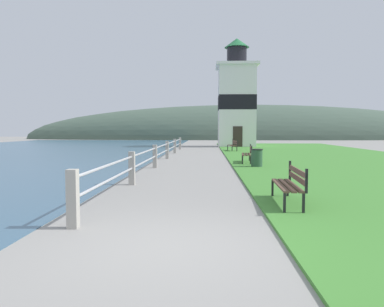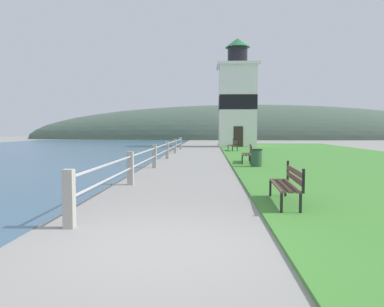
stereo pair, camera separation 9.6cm
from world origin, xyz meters
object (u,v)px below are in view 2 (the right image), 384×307
at_px(park_bench_far, 234,145).
at_px(trash_bin, 256,158).
at_px(lighthouse, 237,100).
at_px(park_bench_midway, 248,153).
at_px(park_bench_near, 288,182).

xyz_separation_m(park_bench_far, trash_bin, (0.20, -12.28, -0.11)).
height_order(lighthouse, trash_bin, lighthouse).
distance_m(park_bench_midway, park_bench_far, 10.31).
xyz_separation_m(park_bench_near, park_bench_midway, (0.17, 10.34, 0.00)).
distance_m(park_bench_near, lighthouse, 29.26).
distance_m(park_bench_far, trash_bin, 12.28).
xyz_separation_m(park_bench_midway, park_bench_far, (-0.02, 10.31, -0.00)).
bearing_deg(park_bench_near, park_bench_far, -87.82).
height_order(park_bench_far, trash_bin, park_bench_far).
bearing_deg(trash_bin, park_bench_far, 90.92).
distance_m(lighthouse, trash_bin, 21.01).
bearing_deg(lighthouse, park_bench_midway, -92.56).
bearing_deg(park_bench_far, park_bench_midway, 82.14).
distance_m(park_bench_far, lighthouse, 9.28).
bearing_deg(park_bench_midway, trash_bin, 99.82).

